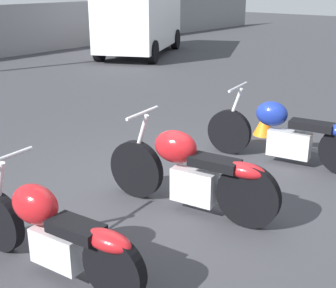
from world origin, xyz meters
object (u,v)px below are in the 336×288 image
at_px(motorcycle_slot_0, 53,231).
at_px(motorcycle_slot_1, 191,171).
at_px(traffic_cone_far, 264,124).
at_px(parked_van, 140,18).
at_px(motorcycle_slot_2, 287,134).

bearing_deg(motorcycle_slot_0, motorcycle_slot_1, -12.96).
height_order(motorcycle_slot_0, traffic_cone_far, motorcycle_slot_0).
height_order(motorcycle_slot_0, parked_van, parked_van).
bearing_deg(parked_van, traffic_cone_far, -61.20).
bearing_deg(motorcycle_slot_1, traffic_cone_far, 4.84).
bearing_deg(motorcycle_slot_0, parked_van, 32.85).
relative_size(motorcycle_slot_1, parked_van, 0.42).
distance_m(motorcycle_slot_1, traffic_cone_far, 2.99).
distance_m(motorcycle_slot_1, parked_van, 11.50).
bearing_deg(traffic_cone_far, parked_van, 55.29).
bearing_deg(traffic_cone_far, motorcycle_slot_2, -138.21).
bearing_deg(motorcycle_slot_1, parked_van, 37.10).
height_order(motorcycle_slot_0, motorcycle_slot_2, motorcycle_slot_2).
height_order(parked_van, traffic_cone_far, parked_van).
bearing_deg(parked_van, motorcycle_slot_0, -77.29).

